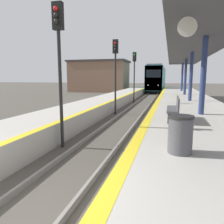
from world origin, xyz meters
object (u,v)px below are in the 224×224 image
(signal_far, at_px, (134,68))
(bench, at_px, (174,108))
(trash_bin, at_px, (180,134))
(signal_mid, at_px, (115,63))
(train, at_px, (157,79))
(signal_near, at_px, (59,50))

(signal_far, distance_m, bench, 14.00)
(signal_far, bearing_deg, trash_bin, -77.51)
(signal_far, bearing_deg, bench, -74.25)
(signal_mid, relative_size, trash_bin, 5.91)
(trash_bin, relative_size, bench, 0.47)
(signal_mid, height_order, trash_bin, signal_mid)
(signal_mid, xyz_separation_m, bench, (3.83, -5.75, -2.14))
(train, distance_m, signal_far, 19.78)
(train, height_order, trash_bin, train)
(signal_mid, bearing_deg, signal_near, -90.95)
(train, xyz_separation_m, bench, (2.66, -33.03, -0.98))
(signal_near, relative_size, trash_bin, 5.91)
(train, bearing_deg, trash_bin, -85.78)
(signal_far, bearing_deg, signal_mid, -90.61)
(signal_near, height_order, trash_bin, signal_near)
(signal_far, bearing_deg, signal_near, -90.78)
(signal_near, relative_size, signal_far, 1.00)
(train, distance_m, signal_near, 34.90)
(signal_mid, relative_size, bench, 2.79)
(bench, bearing_deg, signal_mid, 123.72)
(signal_far, xyz_separation_m, trash_bin, (3.82, -17.23, -2.20))
(train, height_order, bench, train)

